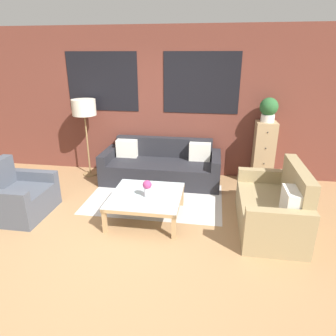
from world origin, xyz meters
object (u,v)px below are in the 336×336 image
(floor_lamp, at_px, (84,110))
(flower_vase, at_px, (147,187))
(coffee_table, at_px, (146,198))
(settee_vintage, at_px, (273,208))
(couch_dark, at_px, (161,167))
(potted_plant, at_px, (269,109))
(drawer_cabinet, at_px, (263,153))
(armchair_corner, at_px, (18,197))

(floor_lamp, distance_m, flower_vase, 2.35)
(coffee_table, bearing_deg, settee_vintage, -0.20)
(floor_lamp, bearing_deg, couch_dark, -3.54)
(couch_dark, relative_size, potted_plant, 5.14)
(drawer_cabinet, bearing_deg, flower_vase, -136.74)
(coffee_table, bearing_deg, potted_plant, 41.67)
(coffee_table, height_order, potted_plant, potted_plant)
(potted_plant, distance_m, flower_vase, 2.65)
(armchair_corner, distance_m, potted_plant, 4.37)
(coffee_table, height_order, flower_vase, flower_vase)
(floor_lamp, distance_m, drawer_cabinet, 3.46)
(armchair_corner, bearing_deg, flower_vase, 3.35)
(floor_lamp, relative_size, drawer_cabinet, 1.29)
(armchair_corner, xyz_separation_m, floor_lamp, (0.42, 1.70, 1.04))
(drawer_cabinet, bearing_deg, settee_vintage, -92.18)
(floor_lamp, relative_size, potted_plant, 3.51)
(couch_dark, height_order, armchair_corner, armchair_corner)
(coffee_table, height_order, drawer_cabinet, drawer_cabinet)
(armchair_corner, height_order, potted_plant, potted_plant)
(couch_dark, xyz_separation_m, flower_vase, (0.06, -1.49, 0.25))
(potted_plant, bearing_deg, couch_dark, -173.10)
(couch_dark, distance_m, potted_plant, 2.21)
(flower_vase, bearing_deg, drawer_cabinet, 43.26)
(armchair_corner, height_order, floor_lamp, floor_lamp)
(coffee_table, distance_m, drawer_cabinet, 2.50)
(settee_vintage, height_order, potted_plant, potted_plant)
(coffee_table, xyz_separation_m, drawer_cabinet, (1.86, 1.66, 0.25))
(armchair_corner, bearing_deg, coffee_table, 5.23)
(couch_dark, height_order, floor_lamp, floor_lamp)
(coffee_table, distance_m, flower_vase, 0.21)
(coffee_table, xyz_separation_m, floor_lamp, (-1.52, 1.52, 0.98))
(settee_vintage, distance_m, flower_vase, 1.78)
(drawer_cabinet, bearing_deg, potted_plant, 90.00)
(armchair_corner, xyz_separation_m, coffee_table, (1.94, 0.18, 0.06))
(couch_dark, distance_m, drawer_cabinet, 1.92)
(armchair_corner, distance_m, floor_lamp, 2.03)
(drawer_cabinet, xyz_separation_m, flower_vase, (-1.83, -1.72, -0.05))
(settee_vintage, distance_m, drawer_cabinet, 1.69)
(coffee_table, bearing_deg, floor_lamp, 135.01)
(drawer_cabinet, height_order, potted_plant, potted_plant)
(flower_vase, bearing_deg, coffee_table, 118.99)
(armchair_corner, relative_size, floor_lamp, 0.61)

